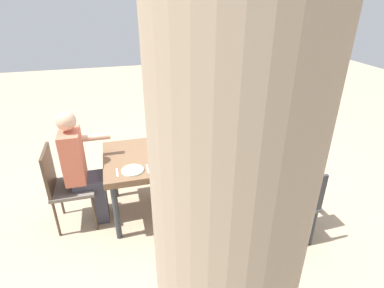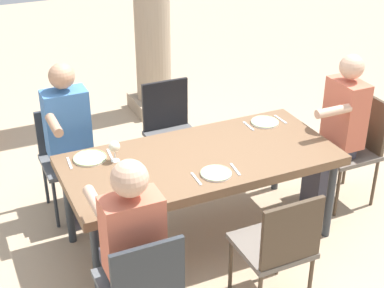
{
  "view_description": "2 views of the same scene",
  "coord_description": "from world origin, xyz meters",
  "px_view_note": "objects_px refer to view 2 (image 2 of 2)",
  "views": [
    {
      "loc": [
        0.81,
        2.97,
        2.34
      ],
      "look_at": [
        0.02,
        0.01,
        0.81
      ],
      "focal_mm": 28.77,
      "sensor_mm": 36.0,
      "label": 1
    },
    {
      "loc": [
        -1.57,
        -3.27,
        2.77
      ],
      "look_at": [
        -0.03,
        0.09,
        0.8
      ],
      "focal_mm": 53.79,
      "sensor_mm": 36.0,
      "label": 2
    }
  ],
  "objects_px": {
    "chair_west_south": "(142,285)",
    "plate_2": "(265,122)",
    "plate_0": "(90,158)",
    "chair_mid_south": "(279,244)",
    "chair_mid_north": "(171,128)",
    "chair_head_east": "(354,143)",
    "chair_west_north": "(68,153)",
    "plate_1": "(216,173)",
    "dining_table": "(201,163)",
    "wine_glass_0": "(114,147)",
    "diner_woman_green": "(70,141)",
    "diner_man_white": "(337,129)",
    "diner_guest_third": "(130,244)"
  },
  "relations": [
    {
      "from": "diner_guest_third",
      "to": "plate_2",
      "type": "relative_size",
      "value": 5.61
    },
    {
      "from": "plate_0",
      "to": "plate_2",
      "type": "bearing_deg",
      "value": -0.45
    },
    {
      "from": "plate_1",
      "to": "chair_mid_south",
      "type": "bearing_deg",
      "value": -76.71
    },
    {
      "from": "chair_mid_north",
      "to": "diner_guest_third",
      "type": "xyz_separation_m",
      "value": [
        -0.92,
        -1.58,
        0.14
      ]
    },
    {
      "from": "chair_west_north",
      "to": "plate_1",
      "type": "relative_size",
      "value": 3.89
    },
    {
      "from": "chair_west_north",
      "to": "plate_1",
      "type": "bearing_deg",
      "value": -56.06
    },
    {
      "from": "chair_mid_north",
      "to": "diner_guest_third",
      "type": "height_order",
      "value": "diner_guest_third"
    },
    {
      "from": "dining_table",
      "to": "plate_2",
      "type": "distance_m",
      "value": 0.77
    },
    {
      "from": "plate_2",
      "to": "chair_mid_north",
      "type": "bearing_deg",
      "value": 134.04
    },
    {
      "from": "chair_west_north",
      "to": "chair_mid_north",
      "type": "distance_m",
      "value": 0.92
    },
    {
      "from": "dining_table",
      "to": "chair_west_north",
      "type": "height_order",
      "value": "chair_west_north"
    },
    {
      "from": "plate_0",
      "to": "plate_1",
      "type": "bearing_deg",
      "value": -37.91
    },
    {
      "from": "plate_2",
      "to": "chair_mid_south",
      "type": "bearing_deg",
      "value": -116.46
    },
    {
      "from": "chair_mid_north",
      "to": "diner_woman_green",
      "type": "bearing_deg",
      "value": -168.84
    },
    {
      "from": "chair_west_south",
      "to": "plate_2",
      "type": "xyz_separation_m",
      "value": [
        1.49,
        1.16,
        0.22
      ]
    },
    {
      "from": "dining_table",
      "to": "plate_1",
      "type": "distance_m",
      "value": 0.28
    },
    {
      "from": "chair_head_east",
      "to": "wine_glass_0",
      "type": "distance_m",
      "value": 2.03
    },
    {
      "from": "diner_woman_green",
      "to": "plate_1",
      "type": "height_order",
      "value": "diner_woman_green"
    },
    {
      "from": "chair_mid_south",
      "to": "chair_head_east",
      "type": "relative_size",
      "value": 0.96
    },
    {
      "from": "wine_glass_0",
      "to": "plate_2",
      "type": "bearing_deg",
      "value": 3.92
    },
    {
      "from": "chair_west_south",
      "to": "chair_head_east",
      "type": "relative_size",
      "value": 0.96
    },
    {
      "from": "diner_man_white",
      "to": "plate_2",
      "type": "height_order",
      "value": "diner_man_white"
    },
    {
      "from": "chair_west_north",
      "to": "diner_man_white",
      "type": "relative_size",
      "value": 0.65
    },
    {
      "from": "chair_west_south",
      "to": "plate_2",
      "type": "relative_size",
      "value": 3.91
    },
    {
      "from": "chair_west_south",
      "to": "diner_woman_green",
      "type": "bearing_deg",
      "value": 90.11
    },
    {
      "from": "chair_west_north",
      "to": "diner_man_white",
      "type": "xyz_separation_m",
      "value": [
        2.0,
        -0.88,
        0.2
      ]
    },
    {
      "from": "chair_west_south",
      "to": "chair_mid_north",
      "type": "xyz_separation_m",
      "value": [
        0.92,
        1.76,
        0.02
      ]
    },
    {
      "from": "chair_west_north",
      "to": "chair_head_east",
      "type": "bearing_deg",
      "value": -21.64
    },
    {
      "from": "plate_2",
      "to": "plate_0",
      "type": "bearing_deg",
      "value": 179.55
    },
    {
      "from": "dining_table",
      "to": "chair_head_east",
      "type": "relative_size",
      "value": 2.14
    },
    {
      "from": "plate_1",
      "to": "diner_man_white",
      "type": "bearing_deg",
      "value": 12.39
    },
    {
      "from": "dining_table",
      "to": "chair_west_south",
      "type": "height_order",
      "value": "chair_west_south"
    },
    {
      "from": "chair_mid_north",
      "to": "wine_glass_0",
      "type": "distance_m",
      "value": 1.03
    },
    {
      "from": "diner_woman_green",
      "to": "dining_table",
      "type": "bearing_deg",
      "value": -41.58
    },
    {
      "from": "chair_west_north",
      "to": "diner_man_white",
      "type": "bearing_deg",
      "value": -23.67
    },
    {
      "from": "plate_1",
      "to": "plate_2",
      "type": "relative_size",
      "value": 0.96
    },
    {
      "from": "chair_west_south",
      "to": "chair_head_east",
      "type": "distance_m",
      "value": 2.37
    },
    {
      "from": "chair_mid_south",
      "to": "wine_glass_0",
      "type": "xyz_separation_m",
      "value": [
        -0.71,
        1.07,
        0.33
      ]
    },
    {
      "from": "dining_table",
      "to": "chair_west_north",
      "type": "xyz_separation_m",
      "value": [
        -0.78,
        0.87,
        -0.17
      ]
    },
    {
      "from": "diner_woman_green",
      "to": "plate_0",
      "type": "bearing_deg",
      "value": -83.37
    },
    {
      "from": "wine_glass_0",
      "to": "plate_2",
      "type": "xyz_separation_m",
      "value": [
        1.29,
        0.09,
        -0.1
      ]
    },
    {
      "from": "plate_0",
      "to": "plate_2",
      "type": "distance_m",
      "value": 1.45
    },
    {
      "from": "chair_mid_north",
      "to": "wine_glass_0",
      "type": "bearing_deg",
      "value": -136.09
    },
    {
      "from": "wine_glass_0",
      "to": "plate_0",
      "type": "bearing_deg",
      "value": 147.69
    },
    {
      "from": "plate_1",
      "to": "plate_2",
      "type": "xyz_separation_m",
      "value": [
        0.72,
        0.56,
        -0.0
      ]
    },
    {
      "from": "diner_guest_third",
      "to": "wine_glass_0",
      "type": "distance_m",
      "value": 0.93
    },
    {
      "from": "plate_0",
      "to": "plate_2",
      "type": "relative_size",
      "value": 1.06
    },
    {
      "from": "chair_west_south",
      "to": "chair_mid_south",
      "type": "height_order",
      "value": "chair_mid_south"
    },
    {
      "from": "dining_table",
      "to": "chair_west_south",
      "type": "xyz_separation_m",
      "value": [
        -0.78,
        -0.88,
        -0.15
      ]
    },
    {
      "from": "plate_0",
      "to": "plate_2",
      "type": "height_order",
      "value": "same"
    }
  ]
}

